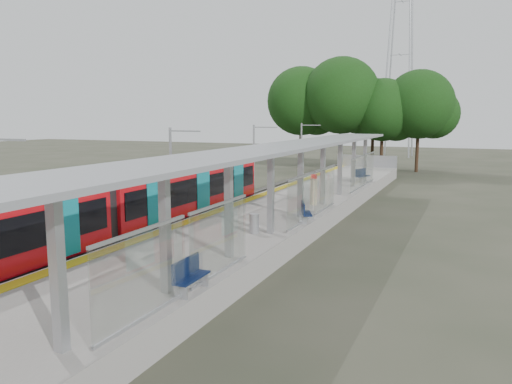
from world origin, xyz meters
TOP-DOWN VIEW (x-y plane):
  - trackbed at (-4.50, 20.00)m, footprint 3.00×70.00m
  - platform at (0.00, 20.00)m, footprint 6.00×50.00m
  - tactile_strip at (-2.55, 20.00)m, footprint 0.60×50.00m
  - end_fence at (0.00, 44.95)m, footprint 6.00×0.10m
  - train at (-4.50, 10.15)m, footprint 2.74×27.60m
  - canopy at (1.61, 16.19)m, footprint 3.27×38.00m
  - pylon at (-1.00, 73.00)m, footprint 8.00×4.00m
  - tree_cluster at (-2.44, 51.10)m, footprint 20.81×11.36m
  - catenary_masts at (-6.22, 19.00)m, footprint 2.08×48.16m
  - bench_near at (2.61, 6.24)m, footprint 0.48×1.47m
  - bench_mid at (2.62, 16.88)m, footprint 0.97×1.45m
  - bench_far at (1.98, 32.95)m, footprint 1.00×1.56m
  - info_pillar_far at (1.62, 21.55)m, footprint 0.40×0.40m
  - litter_bin at (1.35, 13.71)m, footprint 0.44×0.44m

SIDE VIEW (x-z plane):
  - trackbed at x=-4.50m, z-range 0.00..0.24m
  - platform at x=0.00m, z-range 0.00..1.00m
  - tactile_strip at x=-2.55m, z-range 1.00..1.02m
  - litter_bin at x=1.35m, z-range 1.00..1.86m
  - bench_mid at x=2.62m, z-range 1.03..1.98m
  - bench_near at x=2.61m, z-range 1.03..2.03m
  - bench_far at x=1.98m, z-range 1.03..2.05m
  - end_fence at x=0.00m, z-range 1.00..2.20m
  - info_pillar_far at x=1.62m, z-range 0.88..2.65m
  - train at x=-4.50m, z-range 0.24..3.86m
  - catenary_masts at x=-6.22m, z-range 0.21..5.61m
  - canopy at x=1.61m, z-range 2.37..6.03m
  - tree_cluster at x=-2.44m, z-range 1.29..13.93m
  - pylon at x=-1.00m, z-range 0.00..38.00m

